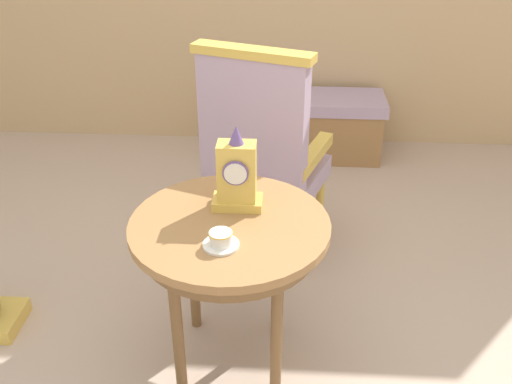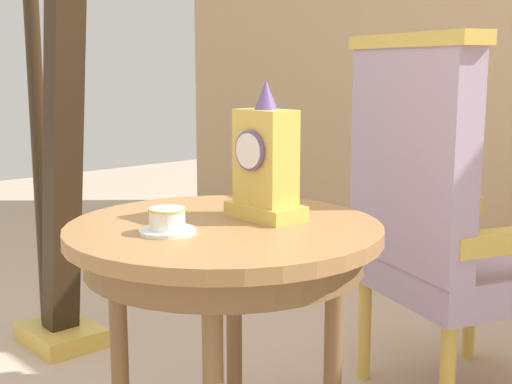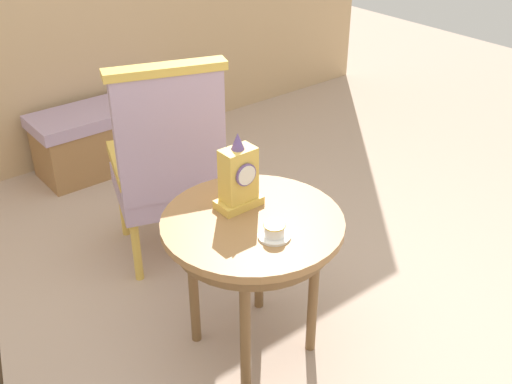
{
  "view_description": "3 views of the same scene",
  "coord_description": "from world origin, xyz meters",
  "px_view_note": "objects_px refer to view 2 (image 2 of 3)",
  "views": [
    {
      "loc": [
        0.28,
        -1.82,
        1.83
      ],
      "look_at": [
        0.15,
        0.09,
        0.73
      ],
      "focal_mm": 40.43,
      "sensor_mm": 36.0,
      "label": 1
    },
    {
      "loc": [
        1.31,
        -1.07,
        1.05
      ],
      "look_at": [
        0.04,
        0.08,
        0.74
      ],
      "focal_mm": 49.15,
      "sensor_mm": 36.0,
      "label": 2
    },
    {
      "loc": [
        -1.23,
        -1.68,
        2.04
      ],
      "look_at": [
        0.15,
        0.03,
        0.74
      ],
      "focal_mm": 43.2,
      "sensor_mm": 36.0,
      "label": 3
    }
  ],
  "objects_px": {
    "harp": "(56,164)",
    "teacup_left": "(167,222)",
    "side_table": "(224,256)",
    "mantel_clock": "(265,164)",
    "armchair": "(439,218)"
  },
  "relations": [
    {
      "from": "side_table",
      "to": "mantel_clock",
      "type": "bearing_deg",
      "value": 80.56
    },
    {
      "from": "mantel_clock",
      "to": "armchair",
      "type": "xyz_separation_m",
      "value": [
        0.06,
        0.67,
        -0.22
      ]
    },
    {
      "from": "armchair",
      "to": "teacup_left",
      "type": "bearing_deg",
      "value": -95.59
    },
    {
      "from": "teacup_left",
      "to": "mantel_clock",
      "type": "height_order",
      "value": "mantel_clock"
    },
    {
      "from": "side_table",
      "to": "teacup_left",
      "type": "distance_m",
      "value": 0.18
    },
    {
      "from": "side_table",
      "to": "armchair",
      "type": "xyz_separation_m",
      "value": [
        0.08,
        0.78,
        -0.01
      ]
    },
    {
      "from": "harp",
      "to": "teacup_left",
      "type": "bearing_deg",
      "value": -14.02
    },
    {
      "from": "side_table",
      "to": "mantel_clock",
      "type": "distance_m",
      "value": 0.24
    },
    {
      "from": "side_table",
      "to": "harp",
      "type": "xyz_separation_m",
      "value": [
        -1.1,
        0.12,
        0.09
      ]
    },
    {
      "from": "teacup_left",
      "to": "harp",
      "type": "xyz_separation_m",
      "value": [
        -1.09,
        0.27,
        -0.01
      ]
    },
    {
      "from": "harp",
      "to": "armchair",
      "type": "bearing_deg",
      "value": 29.37
    },
    {
      "from": "teacup_left",
      "to": "mantel_clock",
      "type": "bearing_deg",
      "value": 83.02
    },
    {
      "from": "side_table",
      "to": "mantel_clock",
      "type": "relative_size",
      "value": 2.23
    },
    {
      "from": "side_table",
      "to": "mantel_clock",
      "type": "xyz_separation_m",
      "value": [
        0.02,
        0.11,
        0.21
      ]
    },
    {
      "from": "teacup_left",
      "to": "harp",
      "type": "distance_m",
      "value": 1.12
    }
  ]
}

